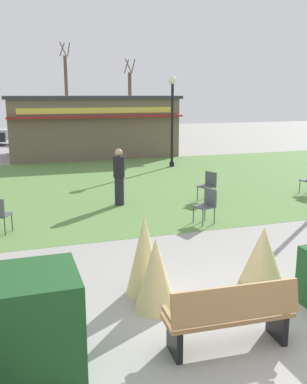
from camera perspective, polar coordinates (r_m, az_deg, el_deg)
ground_plane at (r=6.36m, az=12.77°, el=-18.23°), size 80.00×80.00×0.00m
lawn_patch at (r=15.69m, az=-7.04°, el=0.85°), size 36.00×12.00×0.01m
park_bench at (r=5.81m, az=10.18°, el=-15.82°), size 1.72×0.61×0.95m
ornamental_grass_behind_left at (r=7.09m, az=-1.20°, el=-8.37°), size 0.63×0.63×1.36m
ornamental_grass_behind_right at (r=7.87m, az=14.29°, el=-8.02°), size 0.77×0.77×0.99m
ornamental_grass_behind_center at (r=6.65m, az=0.29°, el=-10.83°), size 0.66×0.66×1.15m
lamppost_far at (r=19.47m, az=2.51°, el=10.79°), size 0.36×0.36×4.02m
food_kiosk at (r=23.63m, az=-8.29°, el=8.73°), size 8.82×4.75×3.15m
cafe_chair_west at (r=11.06m, az=7.10°, el=-1.46°), size 0.54×0.54×0.89m
cafe_chair_east at (r=13.44m, az=7.29°, el=1.10°), size 0.58×0.58×0.89m
person_strolling at (r=12.74m, az=-4.57°, el=2.04°), size 0.34×0.34×1.69m
parked_car_center_slot at (r=30.12m, az=-13.62°, el=7.58°), size 4.21×2.08×1.20m
parked_car_east_slot at (r=31.23m, az=-2.11°, el=8.11°), size 4.26×2.18×1.20m
tree_left_bg at (r=36.04m, az=-3.15°, el=11.90°), size 0.91×0.96×5.98m
tree_right_bg at (r=37.74m, az=-11.46°, el=12.76°), size 0.91×0.96×7.38m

